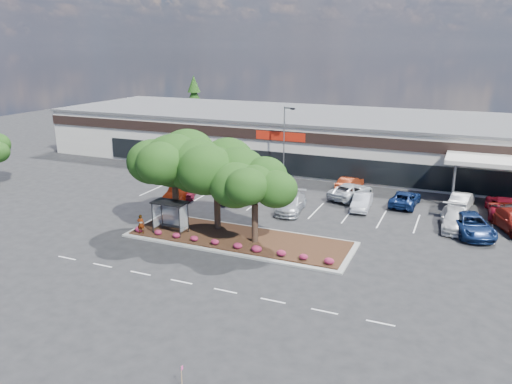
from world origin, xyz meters
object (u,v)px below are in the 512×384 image
at_px(light_pole, 285,149).
at_px(car_1, 180,193).
at_px(car_0, 187,189).
at_px(survey_stake, 182,374).

xyz_separation_m(light_pole, car_1, (-6.90, -11.07, -2.84)).
height_order(car_0, car_1, car_1).
height_order(survey_stake, car_0, car_0).
relative_size(light_pole, survey_stake, 7.48).
height_order(survey_stake, car_1, car_1).
distance_m(light_pole, car_0, 12.19).
bearing_deg(car_1, survey_stake, -68.02).
bearing_deg(light_pole, car_1, -121.96).
height_order(light_pole, car_1, light_pole).
bearing_deg(survey_stake, light_pole, 102.78).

